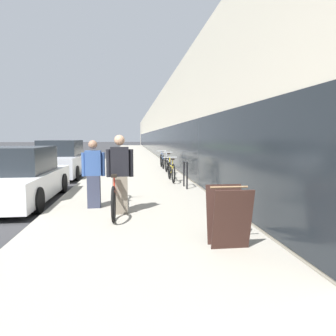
{
  "coord_description": "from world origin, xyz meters",
  "views": [
    {
      "loc": [
        5.85,
        -5.27,
        1.72
      ],
      "look_at": [
        8.07,
        12.59,
        -0.13
      ],
      "focal_mm": 32.0,
      "sensor_mm": 36.0,
      "label": 1
    }
  ],
  "objects_px": {
    "person_rider": "(120,174)",
    "parked_sedan_curbside": "(17,178)",
    "bike_rack_hoop": "(185,172)",
    "vintage_roadster_curbside": "(62,160)",
    "cruiser_bike_middle": "(168,165)",
    "sandwich_board_sign": "(228,216)",
    "cruiser_bike_farthest": "(162,161)",
    "person_bystander": "(94,174)",
    "cruiser_bike_nearest": "(171,171)",
    "tandem_bicycle": "(116,193)"
  },
  "relations": [
    {
      "from": "person_rider",
      "to": "parked_sedan_curbside",
      "type": "distance_m",
      "value": 3.39
    },
    {
      "from": "bike_rack_hoop",
      "to": "vintage_roadster_curbside",
      "type": "distance_m",
      "value": 6.35
    },
    {
      "from": "cruiser_bike_middle",
      "to": "parked_sedan_curbside",
      "type": "relative_size",
      "value": 0.42
    },
    {
      "from": "sandwich_board_sign",
      "to": "cruiser_bike_middle",
      "type": "bearing_deg",
      "value": 88.64
    },
    {
      "from": "sandwich_board_sign",
      "to": "parked_sedan_curbside",
      "type": "bearing_deg",
      "value": 136.93
    },
    {
      "from": "cruiser_bike_farthest",
      "to": "vintage_roadster_curbside",
      "type": "xyz_separation_m",
      "value": [
        -4.65,
        -2.07,
        0.23
      ]
    },
    {
      "from": "person_rider",
      "to": "vintage_roadster_curbside",
      "type": "distance_m",
      "value": 7.78
    },
    {
      "from": "person_rider",
      "to": "vintage_roadster_curbside",
      "type": "bearing_deg",
      "value": 110.96
    },
    {
      "from": "sandwich_board_sign",
      "to": "person_rider",
      "type": "bearing_deg",
      "value": 127.56
    },
    {
      "from": "cruiser_bike_farthest",
      "to": "vintage_roadster_curbside",
      "type": "relative_size",
      "value": 0.38
    },
    {
      "from": "bike_rack_hoop",
      "to": "cruiser_bike_farthest",
      "type": "height_order",
      "value": "cruiser_bike_farthest"
    },
    {
      "from": "cruiser_bike_farthest",
      "to": "person_bystander",
      "type": "bearing_deg",
      "value": -105.9
    },
    {
      "from": "cruiser_bike_nearest",
      "to": "vintage_roadster_curbside",
      "type": "bearing_deg",
      "value": 148.68
    },
    {
      "from": "person_bystander",
      "to": "bike_rack_hoop",
      "type": "distance_m",
      "value": 3.53
    },
    {
      "from": "parked_sedan_curbside",
      "to": "vintage_roadster_curbside",
      "type": "height_order",
      "value": "vintage_roadster_curbside"
    },
    {
      "from": "person_rider",
      "to": "sandwich_board_sign",
      "type": "relative_size",
      "value": 1.84
    },
    {
      "from": "tandem_bicycle",
      "to": "sandwich_board_sign",
      "type": "relative_size",
      "value": 3.07
    },
    {
      "from": "person_bystander",
      "to": "cruiser_bike_middle",
      "type": "bearing_deg",
      "value": 68.51
    },
    {
      "from": "person_rider",
      "to": "person_bystander",
      "type": "height_order",
      "value": "person_rider"
    },
    {
      "from": "cruiser_bike_nearest",
      "to": "cruiser_bike_farthest",
      "type": "relative_size",
      "value": 0.99
    },
    {
      "from": "person_bystander",
      "to": "cruiser_bike_farthest",
      "type": "xyz_separation_m",
      "value": [
        2.48,
        8.72,
        -0.4
      ]
    },
    {
      "from": "parked_sedan_curbside",
      "to": "vintage_roadster_curbside",
      "type": "xyz_separation_m",
      "value": [
        -0.03,
        5.29,
        0.06
      ]
    },
    {
      "from": "person_rider",
      "to": "cruiser_bike_farthest",
      "type": "bearing_deg",
      "value": 78.68
    },
    {
      "from": "tandem_bicycle",
      "to": "cruiser_bike_farthest",
      "type": "bearing_deg",
      "value": 77.59
    },
    {
      "from": "cruiser_bike_middle",
      "to": "cruiser_bike_nearest",
      "type": "bearing_deg",
      "value": -93.74
    },
    {
      "from": "tandem_bicycle",
      "to": "cruiser_bike_nearest",
      "type": "xyz_separation_m",
      "value": [
        1.81,
        4.18,
        -0.01
      ]
    },
    {
      "from": "person_bystander",
      "to": "cruiser_bike_nearest",
      "type": "xyz_separation_m",
      "value": [
        2.32,
        3.92,
        -0.41
      ]
    },
    {
      "from": "tandem_bicycle",
      "to": "vintage_roadster_curbside",
      "type": "relative_size",
      "value": 0.6
    },
    {
      "from": "bike_rack_hoop",
      "to": "cruiser_bike_farthest",
      "type": "xyz_separation_m",
      "value": [
        -0.08,
        6.3,
        -0.14
      ]
    },
    {
      "from": "cruiser_bike_nearest",
      "to": "cruiser_bike_farthest",
      "type": "height_order",
      "value": "cruiser_bike_farthest"
    },
    {
      "from": "bike_rack_hoop",
      "to": "cruiser_bike_middle",
      "type": "distance_m",
      "value": 3.87
    },
    {
      "from": "parked_sedan_curbside",
      "to": "person_rider",
      "type": "bearing_deg",
      "value": -35.62
    },
    {
      "from": "cruiser_bike_middle",
      "to": "bike_rack_hoop",
      "type": "bearing_deg",
      "value": -88.6
    },
    {
      "from": "tandem_bicycle",
      "to": "vintage_roadster_curbside",
      "type": "bearing_deg",
      "value": 111.19
    },
    {
      "from": "person_bystander",
      "to": "sandwich_board_sign",
      "type": "distance_m",
      "value": 3.57
    },
    {
      "from": "tandem_bicycle",
      "to": "bike_rack_hoop",
      "type": "xyz_separation_m",
      "value": [
        2.06,
        2.67,
        0.14
      ]
    },
    {
      "from": "person_rider",
      "to": "cruiser_bike_farthest",
      "type": "relative_size",
      "value": 0.94
    },
    {
      "from": "cruiser_bike_middle",
      "to": "cruiser_bike_farthest",
      "type": "xyz_separation_m",
      "value": [
        0.01,
        2.44,
        -0.02
      ]
    },
    {
      "from": "person_rider",
      "to": "vintage_roadster_curbside",
      "type": "height_order",
      "value": "person_rider"
    },
    {
      "from": "tandem_bicycle",
      "to": "parked_sedan_curbside",
      "type": "height_order",
      "value": "parked_sedan_curbside"
    },
    {
      "from": "bike_rack_hoop",
      "to": "cruiser_bike_middle",
      "type": "height_order",
      "value": "cruiser_bike_middle"
    },
    {
      "from": "cruiser_bike_middle",
      "to": "cruiser_bike_farthest",
      "type": "height_order",
      "value": "cruiser_bike_middle"
    },
    {
      "from": "bike_rack_hoop",
      "to": "cruiser_bike_farthest",
      "type": "bearing_deg",
      "value": 90.76
    },
    {
      "from": "cruiser_bike_middle",
      "to": "vintage_roadster_curbside",
      "type": "bearing_deg",
      "value": 175.44
    },
    {
      "from": "cruiser_bike_middle",
      "to": "sandwich_board_sign",
      "type": "relative_size",
      "value": 1.98
    },
    {
      "from": "cruiser_bike_nearest",
      "to": "vintage_roadster_curbside",
      "type": "relative_size",
      "value": 0.38
    },
    {
      "from": "bike_rack_hoop",
      "to": "parked_sedan_curbside",
      "type": "xyz_separation_m",
      "value": [
        -4.7,
        -1.06,
        0.03
      ]
    },
    {
      "from": "person_bystander",
      "to": "vintage_roadster_curbside",
      "type": "height_order",
      "value": "person_bystander"
    },
    {
      "from": "tandem_bicycle",
      "to": "cruiser_bike_farthest",
      "type": "relative_size",
      "value": 1.58
    },
    {
      "from": "cruiser_bike_nearest",
      "to": "vintage_roadster_curbside",
      "type": "distance_m",
      "value": 5.26
    }
  ]
}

